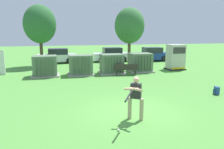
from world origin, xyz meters
The scene contains 15 objects.
ground_plane centered at (0.00, 0.00, 0.00)m, with size 96.00×96.00×0.00m, color #51933D.
transformer_west centered at (-4.10, 9.06, 0.79)m, with size 2.10×1.70×1.62m.
transformer_mid_west centered at (-1.35, 8.95, 0.79)m, with size 2.10×1.70×1.62m.
transformer_mid_east centered at (1.23, 8.95, 0.79)m, with size 2.10×1.70×1.62m.
transformer_east centered at (3.86, 9.14, 0.79)m, with size 2.10×1.70×1.62m.
generator_enclosure centered at (7.42, 9.49, 1.14)m, with size 1.60×1.40×2.30m.
park_bench centered at (2.18, 7.92, 0.54)m, with size 1.84×0.72×0.92m.
batter centered at (-0.19, -0.89, 0.98)m, with size 1.12×1.46×1.74m.
sports_ball centered at (-1.10, -1.70, 0.04)m, with size 0.09×0.09×0.09m, color white.
backpack centered at (5.45, 1.47, 0.21)m, with size 0.32×0.36×0.44m.
tree_left centered at (-4.70, 14.53, 4.16)m, with size 3.17×3.17×6.06m.
tree_center_left centered at (4.22, 13.42, 4.04)m, with size 3.08×3.08×5.89m.
parked_car_leftmost centered at (-3.21, 16.48, 0.75)m, with size 4.24×2.00×1.62m.
parked_car_left_of_center centered at (2.99, 16.40, 0.75)m, with size 4.21×1.95×1.62m.
parked_car_right_of_center centered at (7.73, 15.65, 0.75)m, with size 4.24×1.99×1.62m.
Camera 1 is at (-3.03, -8.65, 3.45)m, focal length 35.18 mm.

